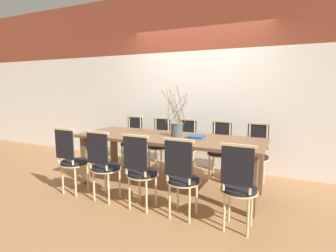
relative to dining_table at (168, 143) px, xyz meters
name	(u,v)px	position (x,y,z in m)	size (l,w,h in m)	color
ground_plane	(168,188)	(0.00, 0.00, -0.67)	(16.00, 16.00, 0.00)	#9E7047
wall_rear	(198,79)	(0.00, 1.25, 0.93)	(12.00, 0.06, 3.20)	white
dining_table	(168,143)	(0.00, 0.00, 0.00)	(2.65, 0.92, 0.77)	brown
chair_near_leftend	(72,158)	(-1.11, -0.73, -0.17)	(0.38, 0.38, 0.93)	black
chair_near_left	(104,163)	(-0.56, -0.73, -0.17)	(0.38, 0.38, 0.93)	black
chair_near_center	(140,169)	(-0.02, -0.73, -0.17)	(0.38, 0.38, 0.93)	black
chair_near_right	(182,175)	(0.52, -0.73, -0.17)	(0.38, 0.38, 0.93)	black
chair_near_rightend	(238,184)	(1.13, -0.73, -0.17)	(0.38, 0.38, 0.93)	black
chair_far_leftend	(132,139)	(-1.09, 0.73, -0.17)	(0.38, 0.38, 0.93)	black
chair_far_left	(160,142)	(-0.51, 0.73, -0.17)	(0.38, 0.38, 0.93)	black
chair_far_center	(185,145)	(-0.02, 0.73, -0.17)	(0.38, 0.38, 0.93)	black
chair_far_right	(220,148)	(0.57, 0.73, -0.17)	(0.38, 0.38, 0.93)	black
chair_far_rightend	(256,152)	(1.12, 0.73, -0.17)	(0.38, 0.38, 0.93)	black
vase_centerpiece	(177,128)	(0.10, 0.08, 0.20)	(0.37, 0.37, 0.72)	#4C5156
book_stack	(196,137)	(0.39, 0.09, 0.11)	(0.26, 0.21, 0.03)	#234C8C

